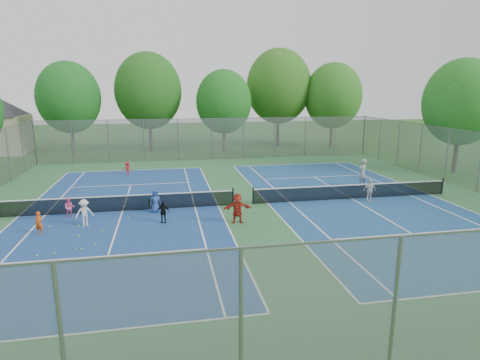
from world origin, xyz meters
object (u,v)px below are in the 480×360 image
object	(u,v)px
instructor	(362,173)
ball_hopper	(150,202)
ball_crate	(87,213)
net_left	(122,204)
net_right	(352,192)

from	to	relation	value
instructor	ball_hopper	bearing A→B (deg)	-12.88
ball_crate	net_left	bearing A→B (deg)	9.91
ball_crate	ball_hopper	size ratio (longest dim) A/B	0.64
instructor	net_left	bearing A→B (deg)	-10.92
net_left	ball_crate	xyz separation A→B (m)	(-1.85, -0.32, -0.33)
ball_hopper	instructor	bearing A→B (deg)	8.09
net_right	ball_crate	distance (m)	15.86
ball_crate	instructor	bearing A→B (deg)	10.04
net_left	ball_hopper	world-z (taller)	net_left
net_right	ball_hopper	distance (m)	12.48
net_right	ball_crate	bearing A→B (deg)	-178.83
net_right	instructor	size ratio (longest dim) A/B	6.47
net_right	ball_hopper	size ratio (longest dim) A/B	27.30
net_right	instructor	xyz separation A→B (m)	(2.14, 2.86, 0.54)
ball_hopper	net_left	bearing A→B (deg)	-152.98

